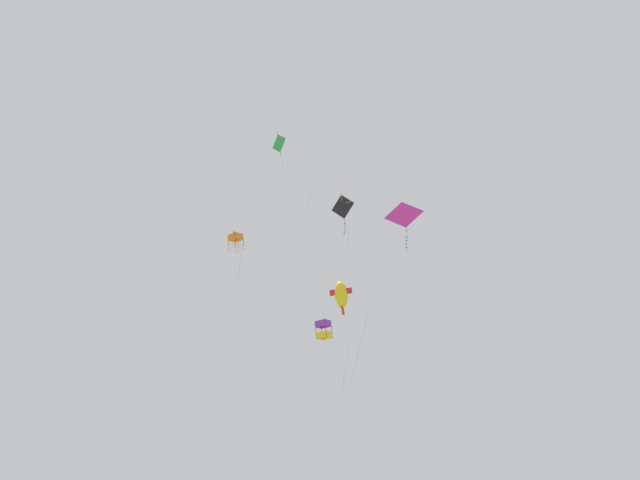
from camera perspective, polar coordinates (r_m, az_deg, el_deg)
kite_diamond_upper_right at (r=50.57m, az=2.45°, el=3.57°), size 1.40×2.13×5.98m
kite_diamond_highest at (r=39.03m, az=-4.31°, el=10.11°), size 3.58×3.98×8.28m
kite_box_mid_left at (r=44.39m, az=0.41°, el=-9.58°), size 3.29×3.07×6.69m
kite_delta_far_centre at (r=40.77m, az=8.96°, el=2.62°), size 2.03×1.97×3.64m
kite_box_near_right at (r=48.34m, az=-8.98°, el=-0.25°), size 1.53×1.39×5.31m
kite_fish_low_drifter at (r=43.31m, az=2.28°, el=-5.90°), size 3.17×2.46×9.02m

